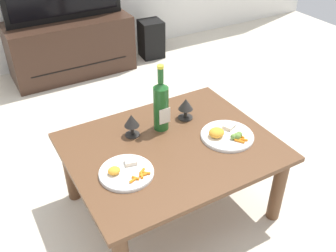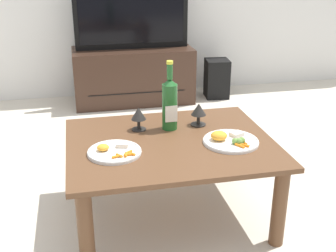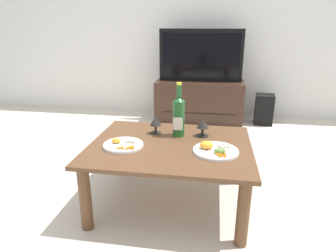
# 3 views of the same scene
# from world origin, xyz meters

# --- Properties ---
(ground_plane) EXTENTS (6.40, 6.40, 0.00)m
(ground_plane) POSITION_xyz_m (0.00, 0.00, 0.00)
(ground_plane) COLOR beige
(dining_table) EXTENTS (1.02, 0.82, 0.43)m
(dining_table) POSITION_xyz_m (0.00, 0.00, 0.36)
(dining_table) COLOR brown
(dining_table) RESTS_ON ground_plane
(tv_stand) EXTENTS (1.07, 0.46, 0.50)m
(tv_stand) POSITION_xyz_m (0.08, 1.91, 0.25)
(tv_stand) COLOR #382319
(tv_stand) RESTS_ON ground_plane
(floor_speaker) EXTENTS (0.23, 0.23, 0.36)m
(floor_speaker) POSITION_xyz_m (0.87, 1.87, 0.18)
(floor_speaker) COLOR black
(floor_speaker) RESTS_ON ground_plane
(wine_bottle) EXTENTS (0.08, 0.08, 0.37)m
(wine_bottle) POSITION_xyz_m (0.03, 0.16, 0.58)
(wine_bottle) COLOR #1E5923
(wine_bottle) RESTS_ON dining_table
(goblet_left) EXTENTS (0.08, 0.08, 0.13)m
(goblet_left) POSITION_xyz_m (-0.13, 0.18, 0.52)
(goblet_left) COLOR black
(goblet_left) RESTS_ON dining_table
(goblet_right) EXTENTS (0.08, 0.08, 0.12)m
(goblet_right) POSITION_xyz_m (0.20, 0.18, 0.51)
(goblet_right) COLOR black
(goblet_right) RESTS_ON dining_table
(dinner_plate_left) EXTENTS (0.25, 0.25, 0.04)m
(dinner_plate_left) POSITION_xyz_m (-0.29, -0.08, 0.44)
(dinner_plate_left) COLOR white
(dinner_plate_left) RESTS_ON dining_table
(dinner_plate_right) EXTENTS (0.28, 0.28, 0.06)m
(dinner_plate_right) POSITION_xyz_m (0.28, -0.09, 0.45)
(dinner_plate_right) COLOR white
(dinner_plate_right) RESTS_ON dining_table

